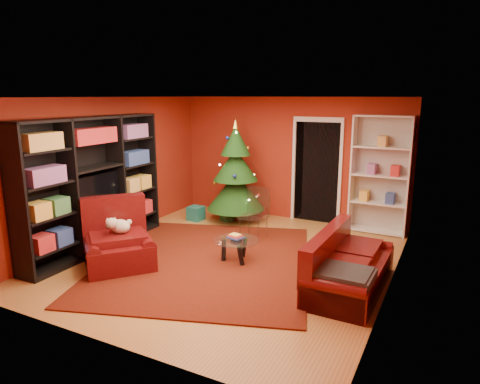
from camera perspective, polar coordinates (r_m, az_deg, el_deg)
The scene contains 18 objects.
floor at distance 7.13m, azimuth -1.48°, elevation -9.10°, with size 5.00×5.50×0.05m, color #A46C30.
ceiling at distance 6.61m, azimuth -1.62°, elevation 12.73°, with size 5.00×5.50×0.05m, color silver.
wall_back at distance 9.24m, azimuth 6.73°, elevation 4.42°, with size 5.00×0.05×2.60m, color maroon.
wall_left at distance 8.24m, azimuth -17.19°, elevation 2.92°, with size 0.05×5.50×2.60m, color maroon.
wall_right at distance 5.99m, azimuth 20.19°, elevation -0.86°, with size 0.05×5.50×2.60m, color maroon.
doorway at distance 9.05m, azimuth 10.15°, elevation 2.53°, with size 1.06×0.60×2.16m, color black, non-canonical shape.
rug at distance 7.04m, azimuth -4.65°, elevation -9.10°, with size 3.24×3.78×0.02m, color #58190B.
media_unit at distance 7.66m, azimuth -18.95°, elevation 0.89°, with size 0.46×2.98×2.29m, color black, non-canonical shape.
christmas_tree at distance 8.94m, azimuth -0.59°, elevation 2.65°, with size 1.22×1.22×2.18m, color #133B10, non-canonical shape.
gift_box_teal at distance 9.25m, azimuth -5.92°, elevation -2.84°, with size 0.30×0.30×0.30m, color #186860.
gift_box_green at distance 9.17m, azimuth -1.71°, elevation -3.14°, with size 0.23×0.23×0.23m, color #236733.
gift_box_red at distance 9.55m, azimuth 2.62°, elevation -2.55°, with size 0.21×0.21×0.21m, color maroon.
white_bookshelf at distance 8.60m, azimuth 18.18°, elevation 2.11°, with size 1.08×0.39×2.33m, color white, non-canonical shape.
armchair at distance 6.94m, azimuth -15.94°, elevation -6.25°, with size 1.10×1.10×0.86m, color #460A0B, non-canonical shape.
dog at distance 6.92m, azimuth -15.69°, elevation -4.44°, with size 0.40×0.30×0.28m, color beige, non-canonical shape.
sofa at distance 6.14m, azimuth 14.59°, elevation -8.89°, with size 1.89×0.85×0.81m, color #460A0B, non-canonical shape.
coffee_table at distance 6.93m, azimuth -0.52°, elevation -7.79°, with size 0.74×0.74×0.46m, color gray, non-canonical shape.
acrylic_chair at distance 7.89m, azimuth 1.81°, elevation -3.34°, with size 0.45×0.49×0.88m, color #66605B, non-canonical shape.
Camera 1 is at (3.17, -5.80, 2.63)m, focal length 32.00 mm.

